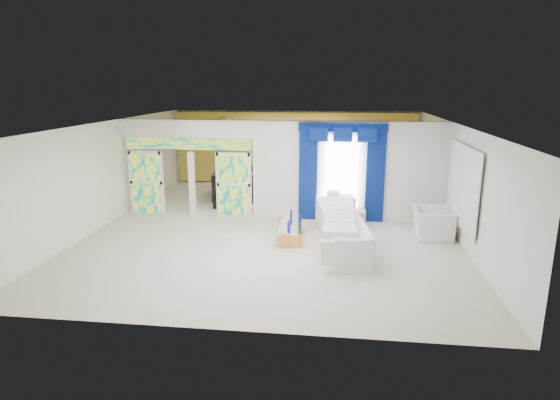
# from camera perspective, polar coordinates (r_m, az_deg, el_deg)

# --- Properties ---
(floor) EXTENTS (12.00, 12.00, 0.00)m
(floor) POSITION_cam_1_polar(r_m,az_deg,el_deg) (13.72, -0.63, -3.22)
(floor) COLOR #B7AF9E
(floor) RESTS_ON ground
(dividing_wall) EXTENTS (5.70, 0.18, 3.00)m
(dividing_wall) POSITION_cam_1_polar(r_m,az_deg,el_deg) (14.22, 8.53, 3.48)
(dividing_wall) COLOR white
(dividing_wall) RESTS_ON ground
(dividing_header) EXTENTS (4.30, 0.18, 0.55)m
(dividing_header) POSITION_cam_1_polar(r_m,az_deg,el_deg) (14.78, -11.27, 8.55)
(dividing_header) COLOR white
(dividing_header) RESTS_ON dividing_wall
(stained_panel_left) EXTENTS (0.95, 0.04, 2.00)m
(stained_panel_left) POSITION_cam_1_polar(r_m,az_deg,el_deg) (15.53, -15.97, 2.09)
(stained_panel_left) COLOR #994C3F
(stained_panel_left) RESTS_ON ground
(stained_panel_right) EXTENTS (0.95, 0.04, 2.00)m
(stained_panel_right) POSITION_cam_1_polar(r_m,az_deg,el_deg) (14.66, -5.65, 1.89)
(stained_panel_right) COLOR #994C3F
(stained_panel_right) RESTS_ON ground
(stained_transom) EXTENTS (4.00, 0.05, 0.35)m
(stained_transom) POSITION_cam_1_polar(r_m,az_deg,el_deg) (14.83, -11.19, 6.73)
(stained_transom) COLOR #994C3F
(stained_transom) RESTS_ON dividing_header
(window_pane) EXTENTS (1.00, 0.02, 2.30)m
(window_pane) POSITION_cam_1_polar(r_m,az_deg,el_deg) (14.13, 7.51, 3.23)
(window_pane) COLOR white
(window_pane) RESTS_ON dividing_wall
(blue_drape_left) EXTENTS (0.55, 0.10, 2.80)m
(blue_drape_left) POSITION_cam_1_polar(r_m,az_deg,el_deg) (14.13, 3.45, 3.13)
(blue_drape_left) COLOR #04154D
(blue_drape_left) RESTS_ON ground
(blue_drape_right) EXTENTS (0.55, 0.10, 2.80)m
(blue_drape_right) POSITION_cam_1_polar(r_m,az_deg,el_deg) (14.15, 11.56, 2.88)
(blue_drape_right) COLOR #04154D
(blue_drape_right) RESTS_ON ground
(blue_pelmet) EXTENTS (2.60, 0.12, 0.25)m
(blue_pelmet) POSITION_cam_1_polar(r_m,az_deg,el_deg) (13.91, 7.70, 8.76)
(blue_pelmet) COLOR #04154D
(blue_pelmet) RESTS_ON dividing_wall
(wall_mirror) EXTENTS (0.04, 2.70, 1.90)m
(wall_mirror) POSITION_cam_1_polar(r_m,az_deg,el_deg) (12.65, 21.47, 1.57)
(wall_mirror) COLOR white
(wall_mirror) RESTS_ON ground
(gold_curtains) EXTENTS (9.70, 0.12, 2.90)m
(gold_curtains) POSITION_cam_1_polar(r_m,az_deg,el_deg) (19.14, 1.72, 6.31)
(gold_curtains) COLOR #AE8029
(gold_curtains) RESTS_ON ground
(white_sofa) EXTENTS (1.48, 4.23, 0.79)m
(white_sofa) POSITION_cam_1_polar(r_m,az_deg,el_deg) (12.26, 7.38, -3.52)
(white_sofa) COLOR silver
(white_sofa) RESTS_ON ground
(coffee_table) EXTENTS (0.79, 1.73, 0.37)m
(coffee_table) POSITION_cam_1_polar(r_m,az_deg,el_deg) (12.67, 1.21, -3.81)
(coffee_table) COLOR #C4893D
(coffee_table) RESTS_ON ground
(console_table) EXTENTS (1.33, 0.44, 0.44)m
(console_table) POSITION_cam_1_polar(r_m,az_deg,el_deg) (13.94, 7.65, -2.12)
(console_table) COLOR silver
(console_table) RESTS_ON ground
(table_lamp) EXTENTS (0.36, 0.36, 0.58)m
(table_lamp) POSITION_cam_1_polar(r_m,az_deg,el_deg) (13.80, 6.47, -0.05)
(table_lamp) COLOR silver
(table_lamp) RESTS_ON console_table
(armchair) EXTENTS (1.10, 1.25, 0.78)m
(armchair) POSITION_cam_1_polar(r_m,az_deg,el_deg) (13.36, 18.04, -2.65)
(armchair) COLOR silver
(armchair) RESTS_ON ground
(grand_piano) EXTENTS (1.66, 2.07, 0.98)m
(grand_piano) POSITION_cam_1_polar(r_m,az_deg,el_deg) (17.23, -5.39, 1.98)
(grand_piano) COLOR black
(grand_piano) RESTS_ON ground
(piano_bench) EXTENTS (0.87, 0.41, 0.28)m
(piano_bench) POSITION_cam_1_polar(r_m,az_deg,el_deg) (15.79, -6.59, -0.47)
(piano_bench) COLOR black
(piano_bench) RESTS_ON ground
(tv_console) EXTENTS (0.63, 0.59, 0.78)m
(tv_console) POSITION_cam_1_polar(r_m,az_deg,el_deg) (17.56, -14.78, 1.46)
(tv_console) COLOR tan
(tv_console) RESTS_ON ground
(chandelier) EXTENTS (0.60, 0.60, 0.60)m
(chandelier) POSITION_cam_1_polar(r_m,az_deg,el_deg) (16.94, -6.93, 9.13)
(chandelier) COLOR gold
(chandelier) RESTS_ON ceiling
(decanters) EXTENTS (0.17, 1.16, 0.20)m
(decanters) POSITION_cam_1_polar(r_m,az_deg,el_deg) (12.47, 1.09, -2.76)
(decanters) COLOR #151793
(decanters) RESTS_ON coffee_table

